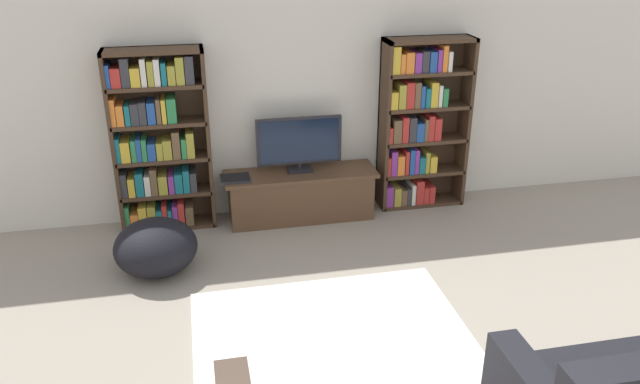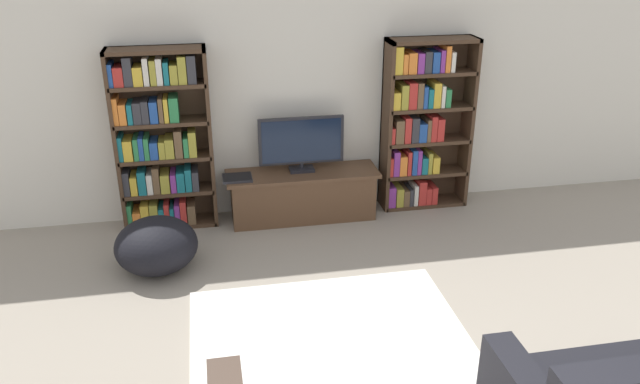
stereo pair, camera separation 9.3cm
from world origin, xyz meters
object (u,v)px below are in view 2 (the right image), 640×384
object	(u,v)px
laptop	(237,178)
beanbag_ottoman	(156,245)
bookshelf_right	(421,125)
tv_stand	(303,195)
television	(301,143)
bookshelf_left	(161,141)

from	to	relation	value
laptop	beanbag_ottoman	xyz separation A→B (m)	(-0.74, -0.72, -0.27)
bookshelf_right	tv_stand	bearing A→B (deg)	-175.07
tv_stand	television	world-z (taller)	television
bookshelf_right	laptop	size ratio (longest dim) A/B	6.15
laptop	beanbag_ottoman	bearing A→B (deg)	-135.92
bookshelf_left	television	size ratio (longest dim) A/B	2.08
beanbag_ottoman	bookshelf_right	bearing A→B (deg)	18.73
bookshelf_right	laptop	xyz separation A→B (m)	(-1.86, -0.16, -0.37)
bookshelf_right	laptop	world-z (taller)	bookshelf_right
tv_stand	television	distance (m)	0.53
television	beanbag_ottoman	xyz separation A→B (m)	(-1.38, -0.82, -0.55)
tv_stand	beanbag_ottoman	xyz separation A→B (m)	(-1.38, -0.78, -0.01)
laptop	beanbag_ottoman	distance (m)	1.07
television	laptop	world-z (taller)	television
tv_stand	television	bearing A→B (deg)	90.00
bookshelf_left	laptop	size ratio (longest dim) A/B	6.15
bookshelf_right	beanbag_ottoman	xyz separation A→B (m)	(-2.61, -0.88, -0.64)
laptop	bookshelf_right	bearing A→B (deg)	5.05
television	laptop	distance (m)	0.70
television	beanbag_ottoman	world-z (taller)	television
laptop	beanbag_ottoman	world-z (taller)	laptop
bookshelf_left	laptop	distance (m)	0.79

